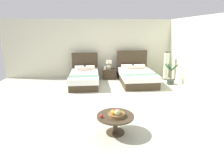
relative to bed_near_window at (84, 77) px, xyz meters
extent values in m
cube|color=#B6B7A1|center=(1.08, -1.87, -0.29)|extent=(9.54, 9.96, 0.02)
cube|color=beige|center=(1.08, 1.32, 1.04)|extent=(9.54, 0.12, 2.64)
cube|color=beige|center=(4.06, -1.47, 1.04)|extent=(0.12, 5.56, 2.64)
cube|color=#3C2E1E|center=(0.00, -0.09, -0.15)|extent=(1.11, 2.07, 0.26)
cube|color=white|center=(0.00, -0.09, 0.09)|extent=(1.15, 2.11, 0.22)
cube|color=#3C2E1E|center=(-0.02, 0.96, 0.31)|extent=(1.15, 0.08, 1.18)
cube|color=white|center=(-0.25, 0.67, 0.27)|extent=(0.39, 0.31, 0.14)
cube|color=white|center=(0.22, 0.68, 0.27)|extent=(0.39, 0.31, 0.14)
cylinder|color=beige|center=(-0.01, 0.43, 0.28)|extent=(0.59, 0.16, 0.15)
cube|color=slate|center=(0.01, -0.64, 0.21)|extent=(1.14, 0.43, 0.01)
cube|color=#3C2E1E|center=(2.16, -0.09, -0.13)|extent=(1.35, 2.08, 0.30)
cube|color=white|center=(2.16, -0.09, 0.12)|extent=(1.39, 2.12, 0.21)
cube|color=#3C2E1E|center=(2.14, 0.96, 0.35)|extent=(1.39, 0.09, 1.26)
cube|color=white|center=(1.86, 0.67, 0.30)|extent=(0.48, 0.31, 0.14)
cube|color=white|center=(2.44, 0.68, 0.30)|extent=(0.48, 0.31, 0.14)
cylinder|color=beige|center=(2.15, 0.43, 0.30)|extent=(0.72, 0.16, 0.15)
cube|color=slate|center=(2.18, -0.65, 0.23)|extent=(1.38, 0.41, 0.01)
cube|color=#3C2E1E|center=(1.06, 0.77, -0.06)|extent=(0.59, 0.39, 0.45)
sphere|color=tan|center=(1.06, 0.56, 0.01)|extent=(0.02, 0.02, 0.02)
cylinder|color=beige|center=(1.06, 0.79, 0.18)|extent=(0.14, 0.14, 0.02)
ellipsoid|color=beige|center=(1.06, 0.79, 0.28)|extent=(0.18, 0.18, 0.19)
cylinder|color=#99844C|center=(1.06, 0.79, 0.40)|extent=(0.02, 0.02, 0.04)
cylinder|color=beige|center=(1.06, 0.79, 0.49)|extent=(0.27, 0.27, 0.14)
cylinder|color=silver|center=(0.88, 0.73, 0.24)|extent=(0.11, 0.11, 0.13)
torus|color=silver|center=(0.88, 0.73, 0.31)|extent=(0.10, 0.10, 0.01)
cylinder|color=#3C2E1E|center=(0.89, -3.88, -0.27)|extent=(0.41, 0.41, 0.02)
cylinder|color=#3C2E1E|center=(0.89, -3.88, -0.09)|extent=(0.10, 0.10, 0.38)
cylinder|color=#3C2E1E|center=(0.89, -3.88, 0.12)|extent=(0.80, 0.80, 0.04)
cylinder|color=brown|center=(0.90, -3.92, 0.17)|extent=(0.35, 0.35, 0.07)
torus|color=brown|center=(0.90, -3.92, 0.20)|extent=(0.37, 0.37, 0.02)
sphere|color=#83AA41|center=(0.82, -3.89, 0.23)|extent=(0.08, 0.08, 0.08)
sphere|color=orange|center=(0.84, -3.97, 0.24)|extent=(0.09, 0.09, 0.09)
sphere|color=#CABA7C|center=(0.91, -4.00, 0.25)|extent=(0.13, 0.13, 0.13)
sphere|color=#8BAA49|center=(0.97, -3.95, 0.23)|extent=(0.07, 0.07, 0.07)
sphere|color=#93AB4A|center=(0.96, -3.87, 0.23)|extent=(0.07, 0.07, 0.07)
sphere|color=red|center=(0.88, -3.84, 0.24)|extent=(0.08, 0.08, 0.08)
sphere|color=red|center=(0.59, -3.97, 0.17)|extent=(0.07, 0.07, 0.07)
cube|color=#302A1E|center=(3.61, 0.47, -0.27)|extent=(0.22, 0.22, 0.03)
cube|color=#E7ECCC|center=(3.61, 0.47, 0.34)|extent=(0.18, 0.18, 1.19)
cube|color=#302A1E|center=(3.61, 0.47, 0.95)|extent=(0.22, 0.22, 0.02)
cylinder|color=#383F38|center=(3.53, -0.32, -0.18)|extent=(0.29, 0.29, 0.20)
cylinder|color=brown|center=(3.53, -0.32, 0.10)|extent=(0.04, 0.04, 0.37)
ellipsoid|color=#284F2C|center=(3.67, -0.31, 0.42)|extent=(0.33, 0.09, 0.31)
ellipsoid|color=#284F2C|center=(3.54, -0.21, 0.42)|extent=(0.09, 0.27, 0.30)
ellipsoid|color=#284F2C|center=(3.40, -0.24, 0.42)|extent=(0.29, 0.24, 0.33)
ellipsoid|color=#284F2C|center=(3.41, -0.38, 0.44)|extent=(0.28, 0.18, 0.36)
ellipsoid|color=#284F2C|center=(3.58, -0.42, 0.42)|extent=(0.16, 0.25, 0.31)
camera|label=1|loc=(0.50, -7.57, 1.93)|focal=30.26mm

